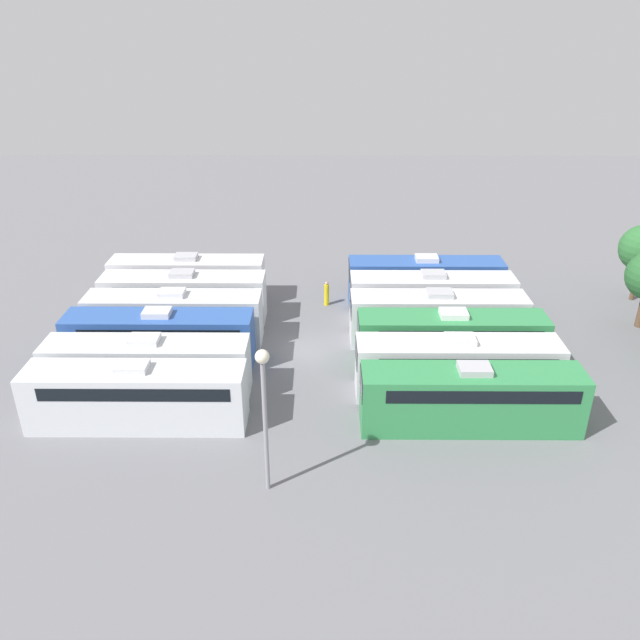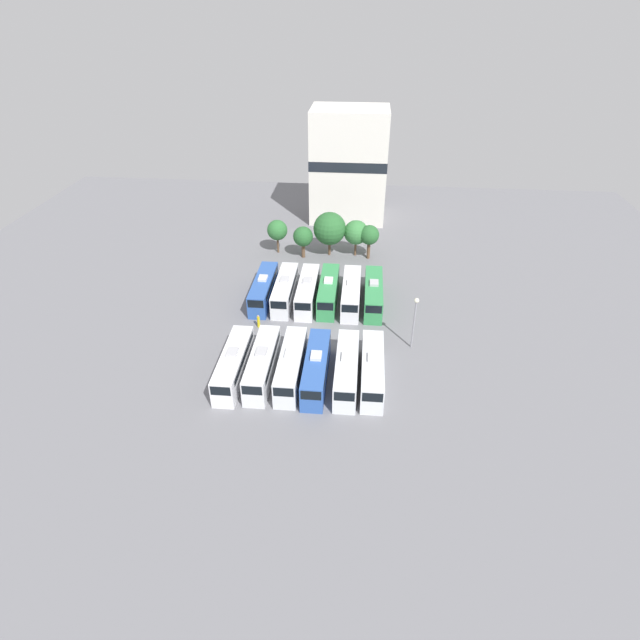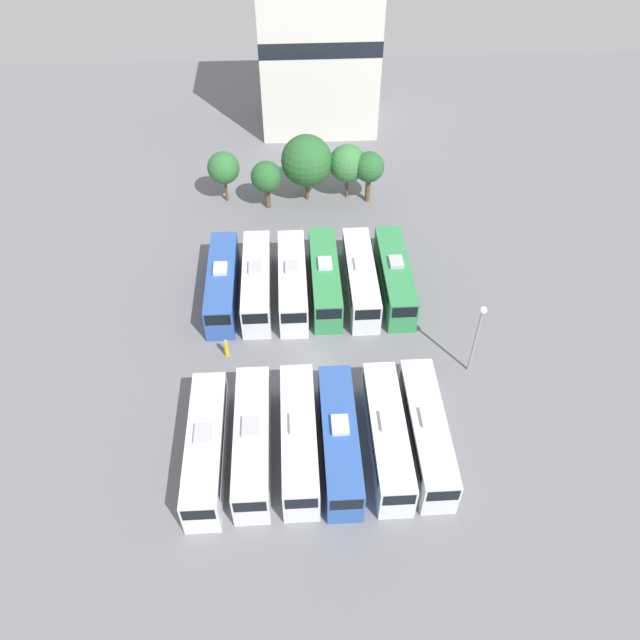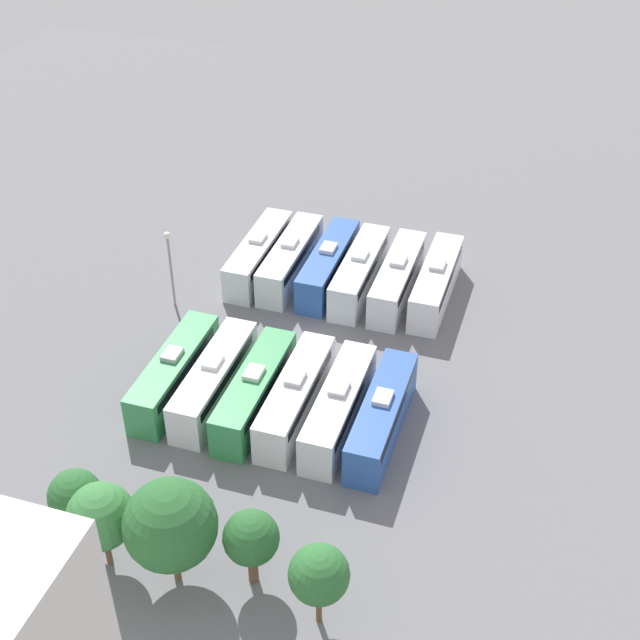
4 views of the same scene
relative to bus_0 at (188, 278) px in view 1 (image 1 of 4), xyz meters
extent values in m
plane|color=slate|center=(8.00, 8.83, -1.78)|extent=(123.56, 123.56, 0.00)
cube|color=white|center=(0.00, -0.03, -0.16)|extent=(2.44, 11.16, 3.24)
cube|color=black|center=(0.00, 0.25, 0.75)|extent=(2.48, 9.48, 0.71)
cube|color=black|center=(0.00, -5.60, 0.74)|extent=(2.15, 0.08, 1.13)
cube|color=#B2B2B7|center=(0.00, -0.03, 1.64)|extent=(1.20, 1.60, 0.35)
cube|color=silver|center=(3.24, 0.34, -0.16)|extent=(2.44, 11.16, 3.24)
cube|color=black|center=(3.24, 0.62, 0.75)|extent=(2.48, 9.48, 0.71)
cube|color=black|center=(3.24, -5.23, 0.74)|extent=(2.15, 0.08, 1.13)
cube|color=#B2B2B7|center=(3.24, 0.34, 1.64)|extent=(1.20, 1.60, 0.35)
cube|color=silver|center=(6.54, 0.38, -0.16)|extent=(2.44, 11.16, 3.24)
cube|color=black|center=(6.54, 0.66, 0.75)|extent=(2.48, 9.48, 0.71)
cube|color=black|center=(6.54, -5.18, 0.74)|extent=(2.15, 0.08, 1.13)
cube|color=silver|center=(6.54, 0.38, 1.64)|extent=(1.20, 1.60, 0.35)
cube|color=#2D56A8|center=(9.43, 0.14, -0.16)|extent=(2.44, 11.16, 3.24)
cube|color=black|center=(9.43, 0.42, 0.75)|extent=(2.48, 9.48, 0.71)
cube|color=black|center=(9.43, -5.43, 0.74)|extent=(2.15, 0.08, 1.13)
cube|color=silver|center=(9.43, 0.14, 1.64)|extent=(1.20, 1.60, 0.35)
cube|color=silver|center=(12.86, 0.28, -0.16)|extent=(2.44, 11.16, 3.24)
cube|color=black|center=(12.86, 0.56, 0.75)|extent=(2.48, 9.48, 0.71)
cube|color=black|center=(12.86, -5.29, 0.74)|extent=(2.15, 0.08, 1.13)
cube|color=silver|center=(12.86, 0.28, 1.64)|extent=(1.20, 1.60, 0.35)
cube|color=silver|center=(15.74, 0.42, -0.16)|extent=(2.44, 11.16, 3.24)
cube|color=black|center=(15.74, 0.70, 0.75)|extent=(2.48, 9.48, 0.71)
cube|color=black|center=(15.74, -5.15, 0.74)|extent=(2.15, 0.08, 1.13)
cube|color=silver|center=(15.74, 0.42, 1.64)|extent=(1.20, 1.60, 0.35)
cube|color=#2D56A8|center=(0.17, 17.41, -0.16)|extent=(2.44, 11.16, 3.24)
cube|color=black|center=(0.17, 17.69, 0.75)|extent=(2.48, 9.48, 0.71)
cube|color=black|center=(0.17, 11.84, 0.74)|extent=(2.15, 0.08, 1.13)
cube|color=silver|center=(0.17, 17.41, 1.64)|extent=(1.20, 1.60, 0.35)
cube|color=silver|center=(3.27, 17.40, -0.16)|extent=(2.44, 11.16, 3.24)
cube|color=black|center=(3.27, 17.68, 0.75)|extent=(2.48, 9.48, 0.71)
cube|color=black|center=(3.27, 11.83, 0.74)|extent=(2.15, 0.08, 1.13)
cube|color=#B2B2B7|center=(3.27, 17.40, 1.64)|extent=(1.20, 1.60, 0.35)
cube|color=silver|center=(6.50, 17.29, -0.16)|extent=(2.44, 11.16, 3.24)
cube|color=black|center=(6.50, 17.57, 0.75)|extent=(2.48, 9.48, 0.71)
cube|color=black|center=(6.50, 11.72, 0.74)|extent=(2.15, 0.08, 1.13)
cube|color=#B2B2B7|center=(6.50, 17.29, 1.64)|extent=(1.20, 1.60, 0.35)
cube|color=#338C4C|center=(9.46, 17.62, -0.16)|extent=(2.44, 11.16, 3.24)
cube|color=black|center=(9.46, 17.90, 0.75)|extent=(2.48, 9.48, 0.71)
cube|color=black|center=(9.46, 12.05, 0.74)|extent=(2.15, 0.08, 1.13)
cube|color=white|center=(9.46, 17.62, 1.64)|extent=(1.20, 1.60, 0.35)
cube|color=silver|center=(12.70, 17.37, -0.16)|extent=(2.44, 11.16, 3.24)
cube|color=black|center=(12.70, 17.64, 0.75)|extent=(2.48, 9.48, 0.71)
cube|color=black|center=(12.70, 11.80, 0.74)|extent=(2.15, 0.08, 1.13)
cube|color=white|center=(12.70, 17.37, 1.64)|extent=(1.20, 1.60, 0.35)
cube|color=#338C4C|center=(15.83, 17.47, -0.16)|extent=(2.44, 11.16, 3.24)
cube|color=black|center=(15.83, 17.75, 0.75)|extent=(2.48, 9.48, 0.71)
cube|color=black|center=(15.83, 11.90, 0.74)|extent=(2.15, 0.08, 1.13)
cube|color=#B2B2B7|center=(15.83, 17.47, 1.64)|extent=(1.20, 1.60, 0.35)
cylinder|color=gold|center=(0.79, 10.19, -0.98)|extent=(0.36, 0.36, 1.59)
sphere|color=tan|center=(0.79, 10.19, -0.07)|extent=(0.24, 0.24, 0.24)
cylinder|color=gray|center=(20.64, 7.50, 1.52)|extent=(0.20, 0.20, 6.60)
sphere|color=#EAE5C6|center=(20.64, 7.50, 5.00)|extent=(0.60, 0.60, 0.60)
cylinder|color=brown|center=(-0.32, 33.08, -0.35)|extent=(0.34, 0.34, 2.85)
camera|label=1|loc=(42.53, 9.98, 17.35)|focal=35.00mm
camera|label=2|loc=(13.88, -43.69, 35.22)|focal=28.00mm
camera|label=3|loc=(6.62, -25.12, 37.31)|focal=35.00mm
camera|label=4|loc=(-9.65, 62.00, 41.56)|focal=50.00mm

